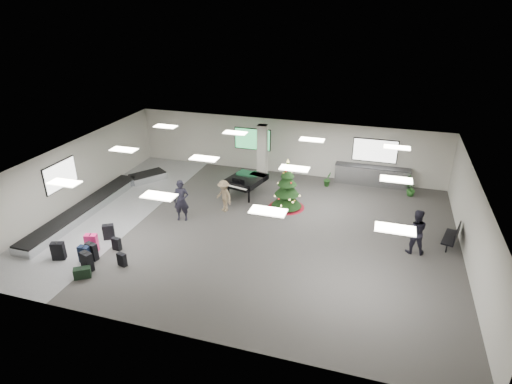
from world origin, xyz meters
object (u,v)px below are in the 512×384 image
(baggage_carousel, at_px, (98,202))
(potted_plant_left, at_px, (328,179))
(traveler_bench, at_px, (415,232))
(traveler_b, at_px, (224,196))
(traveler_a, at_px, (181,201))
(christmas_tree, at_px, (287,191))
(pink_suitcase, at_px, (92,243))
(grand_piano, at_px, (245,181))
(potted_plant_right, at_px, (411,189))
(bench, at_px, (453,235))
(service_counter, at_px, (372,176))

(baggage_carousel, relative_size, potted_plant_left, 12.02)
(traveler_bench, bearing_deg, traveler_b, -12.52)
(traveler_a, distance_m, traveler_bench, 10.22)
(traveler_a, bearing_deg, christmas_tree, 18.49)
(traveler_bench, bearing_deg, pink_suitcase, 12.21)
(pink_suitcase, height_order, traveler_b, traveler_b)
(christmas_tree, xyz_separation_m, grand_piano, (-2.40, 0.74, -0.04))
(traveler_a, height_order, potted_plant_left, traveler_a)
(grand_piano, height_order, potted_plant_right, grand_piano)
(traveler_bench, distance_m, potted_plant_right, 5.71)
(pink_suitcase, distance_m, traveler_a, 4.30)
(baggage_carousel, bearing_deg, bench, 3.91)
(pink_suitcase, xyz_separation_m, grand_piano, (4.30, 6.99, 0.45))
(baggage_carousel, relative_size, traveler_a, 4.93)
(pink_suitcase, height_order, christmas_tree, christmas_tree)
(grand_piano, distance_m, potted_plant_right, 8.68)
(traveler_bench, xyz_separation_m, potted_plant_left, (-4.32, 5.69, -0.56))
(baggage_carousel, distance_m, service_counter, 14.50)
(bench, relative_size, traveler_bench, 0.80)
(service_counter, bearing_deg, potted_plant_right, -22.92)
(potted_plant_left, bearing_deg, traveler_b, -134.26)
(grand_piano, relative_size, potted_plant_left, 2.92)
(grand_piano, height_order, bench, grand_piano)
(traveler_a, relative_size, potted_plant_left, 2.44)
(pink_suitcase, bearing_deg, potted_plant_left, 33.14)
(bench, xyz_separation_m, potted_plant_left, (-5.91, 4.75, -0.12))
(baggage_carousel, relative_size, traveler_bench, 5.06)
(traveler_b, bearing_deg, traveler_a, -105.09)
(service_counter, height_order, bench, service_counter)
(christmas_tree, bearing_deg, pink_suitcase, -136.99)
(bench, relative_size, traveler_b, 0.97)
(pink_suitcase, distance_m, christmas_tree, 9.17)
(grand_piano, height_order, traveler_bench, traveler_bench)
(pink_suitcase, xyz_separation_m, bench, (14.15, 4.72, 0.14))
(baggage_carousel, distance_m, christmas_tree, 9.40)
(pink_suitcase, xyz_separation_m, traveler_b, (3.88, 5.00, 0.41))
(grand_piano, bearing_deg, baggage_carousel, -139.03)
(potted_plant_left, bearing_deg, bench, -38.80)
(pink_suitcase, bearing_deg, baggage_carousel, 106.68)
(pink_suitcase, distance_m, grand_piano, 8.22)
(traveler_b, relative_size, potted_plant_left, 1.97)
(traveler_a, xyz_separation_m, potted_plant_right, (10.26, 5.90, -0.60))
(potted_plant_left, bearing_deg, baggage_carousel, -150.87)
(pink_suitcase, relative_size, traveler_a, 0.40)
(traveler_b, bearing_deg, christmas_tree, 55.91)
(bench, relative_size, potted_plant_right, 1.98)
(grand_piano, relative_size, traveler_a, 1.20)
(baggage_carousel, height_order, grand_piano, grand_piano)
(grand_piano, xyz_separation_m, potted_plant_right, (8.31, 2.47, -0.45))
(service_counter, relative_size, traveler_bench, 2.11)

